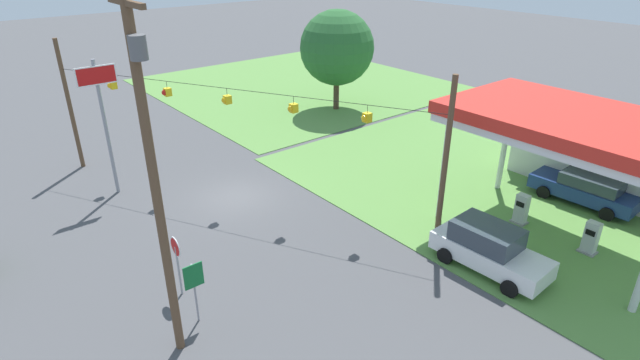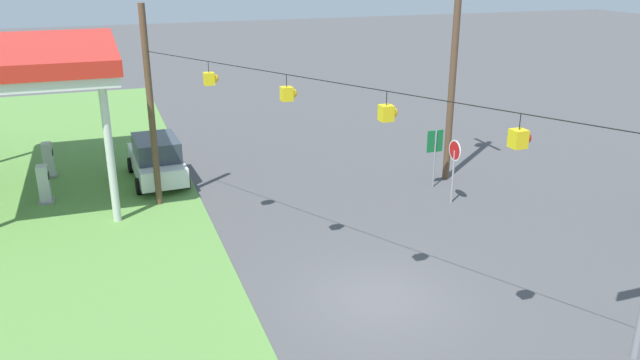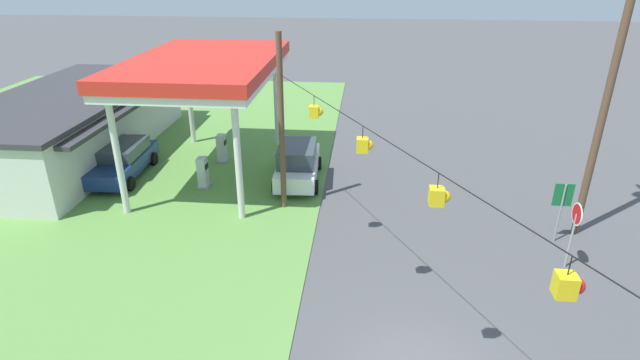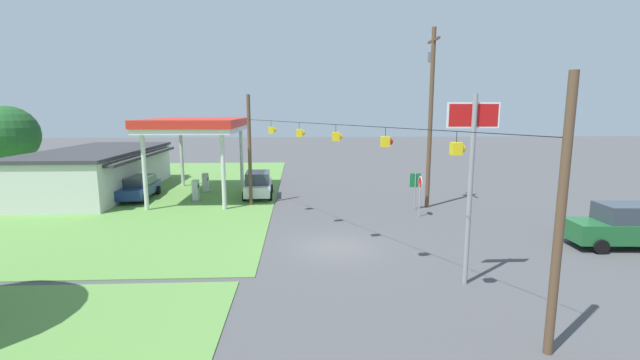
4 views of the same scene
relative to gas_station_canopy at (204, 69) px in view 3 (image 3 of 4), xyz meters
name	(u,v)px [view 3 (image 3 of 4)]	position (x,y,z in m)	size (l,w,h in m)	color
grass_verge_station_corner	(77,153)	(2.00, 8.35, -5.27)	(36.00, 28.00, 0.04)	#5B8E42
gas_station_canopy	(204,69)	(0.00, 0.00, 0.00)	(10.19, 6.40, 5.81)	silver
gas_station_store	(71,124)	(1.96, 8.33, -3.58)	(15.02, 7.54, 3.40)	silver
fuel_pump_near	(203,174)	(-1.61, 0.00, -4.58)	(0.71, 0.56, 1.51)	gray
fuel_pump_far	(222,149)	(1.61, 0.00, -4.58)	(0.71, 0.56, 1.51)	gray
car_at_pumps_front	(298,163)	(-0.49, -4.33, -4.31)	(4.76, 2.26, 1.93)	white
car_at_pumps_rear	(123,160)	(-0.65, 4.33, -4.43)	(5.11, 2.29, 1.63)	navy
stop_sign_roadside	(575,222)	(-6.82, -14.70, -3.48)	(0.80, 0.08, 2.50)	#99999E
route_sign	(562,201)	(-5.02, -14.90, -3.58)	(0.10, 0.70, 2.40)	gray
utility_pole_main	(613,70)	(-4.25, -15.94, 1.14)	(2.20, 0.44, 11.59)	brown
signal_span_gantry	(432,240)	(-12.42, -9.10, -1.14)	(18.62, 10.24, 7.45)	brown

